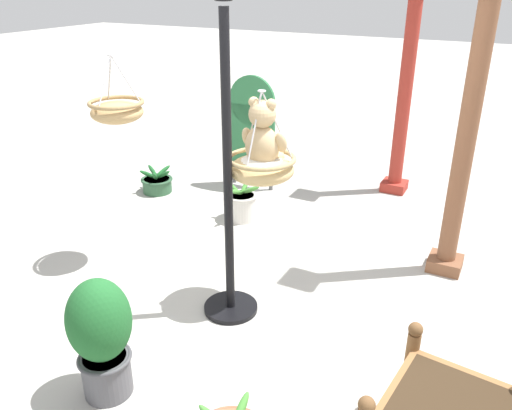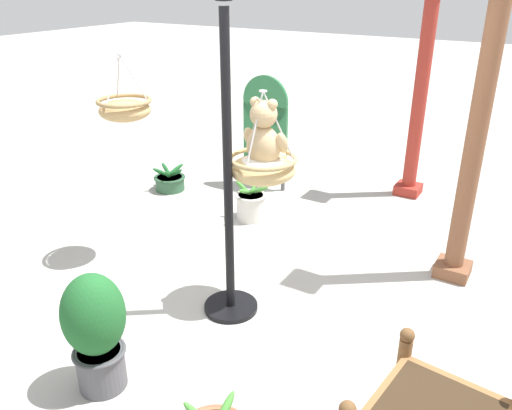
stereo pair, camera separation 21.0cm
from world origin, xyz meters
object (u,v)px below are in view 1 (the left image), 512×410
object	(u,v)px
potted_plant_flowering_red	(101,335)
potted_plant_tall_leafy	(157,183)
greenhouse_pillar_left	(405,94)
hanging_basket_with_teddy	(261,167)
hanging_basket_left_high	(117,110)
display_sign_board	(252,122)
potted_plant_small_succulent	(242,204)
greenhouse_pillar_right	(470,114)
display_pole_central	(229,229)
teddy_bear	(263,137)

from	to	relation	value
potted_plant_flowering_red	potted_plant_tall_leafy	world-z (taller)	potted_plant_flowering_red
potted_plant_tall_leafy	greenhouse_pillar_left	bearing A→B (deg)	28.52
hanging_basket_with_teddy	hanging_basket_left_high	bearing A→B (deg)	178.44
potted_plant_tall_leafy	display_sign_board	xyz separation A→B (m)	(0.97, 0.73, 0.73)
potted_plant_small_succulent	display_sign_board	size ratio (longest dim) A/B	0.31
display_sign_board	potted_plant_small_succulent	bearing A→B (deg)	-68.89
hanging_basket_left_high	potted_plant_tall_leafy	bearing A→B (deg)	119.39
hanging_basket_with_teddy	potted_plant_small_succulent	bearing A→B (deg)	124.94
potted_plant_flowering_red	potted_plant_small_succulent	distance (m)	2.78
hanging_basket_with_teddy	potted_plant_flowering_red	size ratio (longest dim) A/B	0.82
greenhouse_pillar_left	greenhouse_pillar_right	world-z (taller)	greenhouse_pillar_right
display_pole_central	teddy_bear	xyz separation A→B (m)	(0.15, 0.27, 0.68)
potted_plant_flowering_red	display_sign_board	xyz separation A→B (m)	(-0.86, 3.65, 0.38)
teddy_bear	potted_plant_tall_leafy	bearing A→B (deg)	146.56
greenhouse_pillar_left	potted_plant_tall_leafy	distance (m)	3.20
potted_plant_flowering_red	display_sign_board	size ratio (longest dim) A/B	0.60
hanging_basket_left_high	potted_plant_small_succulent	bearing A→B (deg)	68.14
greenhouse_pillar_left	potted_plant_tall_leafy	bearing A→B (deg)	-151.48
hanging_basket_left_high	potted_plant_tall_leafy	size ratio (longest dim) A/B	1.36
hanging_basket_left_high	greenhouse_pillar_left	bearing A→B (deg)	57.97
greenhouse_pillar_left	teddy_bear	bearing A→B (deg)	-97.79
potted_plant_flowering_red	potted_plant_small_succulent	xyz separation A→B (m)	(-0.50, 2.72, -0.28)
hanging_basket_with_teddy	teddy_bear	xyz separation A→B (m)	(-0.00, 0.02, 0.23)
teddy_bear	hanging_basket_left_high	world-z (taller)	hanging_basket_left_high
greenhouse_pillar_left	display_sign_board	xyz separation A→B (m)	(-1.67, -0.70, -0.38)
greenhouse_pillar_right	display_sign_board	size ratio (longest dim) A/B	2.14
display_sign_board	greenhouse_pillar_right	bearing A→B (deg)	-21.28
hanging_basket_with_teddy	potted_plant_tall_leafy	bearing A→B (deg)	146.13
hanging_basket_with_teddy	greenhouse_pillar_right	xyz separation A→B (m)	(1.30, 1.24, 0.28)
greenhouse_pillar_left	greenhouse_pillar_right	size ratio (longest dim) A/B	0.84
greenhouse_pillar_left	greenhouse_pillar_right	distance (m)	1.94
greenhouse_pillar_right	display_sign_board	distance (m)	2.83
greenhouse_pillar_left	hanging_basket_with_teddy	bearing A→B (deg)	-97.73
potted_plant_tall_leafy	hanging_basket_with_teddy	bearing A→B (deg)	-33.87
teddy_bear	display_sign_board	world-z (taller)	teddy_bear
potted_plant_flowering_red	display_sign_board	world-z (taller)	display_sign_board
greenhouse_pillar_right	potted_plant_small_succulent	size ratio (longest dim) A/B	6.82
greenhouse_pillar_right	potted_plant_flowering_red	world-z (taller)	greenhouse_pillar_right
potted_plant_small_succulent	greenhouse_pillar_left	bearing A→B (deg)	51.39
potted_plant_flowering_red	teddy_bear	bearing A→B (deg)	74.29
display_pole_central	greenhouse_pillar_right	distance (m)	2.20
hanging_basket_left_high	potted_plant_flowering_red	size ratio (longest dim) A/B	0.68
display_pole_central	teddy_bear	bearing A→B (deg)	61.34
potted_plant_flowering_red	potted_plant_small_succulent	world-z (taller)	potted_plant_flowering_red
hanging_basket_left_high	display_sign_board	bearing A→B (deg)	86.19
display_sign_board	hanging_basket_left_high	bearing A→B (deg)	-93.81
teddy_bear	greenhouse_pillar_left	world-z (taller)	greenhouse_pillar_left
greenhouse_pillar_left	display_sign_board	size ratio (longest dim) A/B	1.79
hanging_basket_with_teddy	greenhouse_pillar_left	world-z (taller)	greenhouse_pillar_left
potted_plant_small_succulent	potted_plant_tall_leafy	bearing A→B (deg)	171.34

